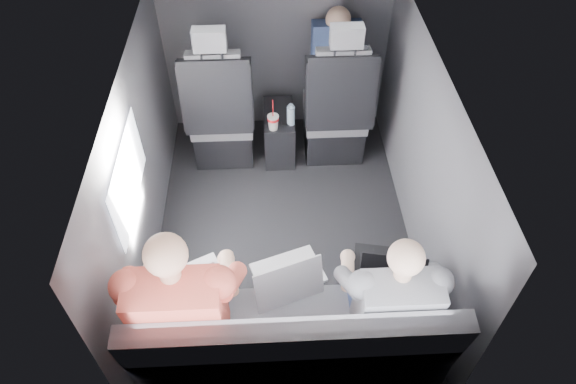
{
  "coord_description": "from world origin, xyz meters",
  "views": [
    {
      "loc": [
        -0.09,
        -2.38,
        2.93
      ],
      "look_at": [
        0.03,
        -0.05,
        0.47
      ],
      "focal_mm": 32.0,
      "sensor_mm": 36.0,
      "label": 1
    }
  ],
  "objects_px": {
    "rear_bench": "(292,346)",
    "laptop_silver": "(289,277)",
    "front_seat_right": "(336,115)",
    "passenger_front_right": "(335,59)",
    "laptop_black": "(387,267)",
    "water_bottle": "(291,115)",
    "center_console": "(279,133)",
    "laptop_white": "(193,282)",
    "soda_cup": "(273,122)",
    "front_seat_left": "(222,118)",
    "passenger_rear_left": "(186,302)",
    "passenger_rear_right": "(386,297)"
  },
  "relations": [
    {
      "from": "soda_cup",
      "to": "laptop_black",
      "type": "relative_size",
      "value": 0.72
    },
    {
      "from": "rear_bench",
      "to": "water_bottle",
      "type": "relative_size",
      "value": 8.86
    },
    {
      "from": "soda_cup",
      "to": "passenger_rear_left",
      "type": "xyz_separation_m",
      "value": [
        -0.49,
        -1.66,
        0.19
      ]
    },
    {
      "from": "center_console",
      "to": "laptop_white",
      "type": "height_order",
      "value": "laptop_white"
    },
    {
      "from": "laptop_white",
      "to": "passenger_front_right",
      "type": "height_order",
      "value": "passenger_front_right"
    },
    {
      "from": "laptop_silver",
      "to": "front_seat_left",
      "type": "bearing_deg",
      "value": 104.87
    },
    {
      "from": "passenger_rear_left",
      "to": "water_bottle",
      "type": "bearing_deg",
      "value": 70.04
    },
    {
      "from": "front_seat_left",
      "to": "soda_cup",
      "type": "bearing_deg",
      "value": -20.01
    },
    {
      "from": "rear_bench",
      "to": "water_bottle",
      "type": "height_order",
      "value": "rear_bench"
    },
    {
      "from": "soda_cup",
      "to": "laptop_silver",
      "type": "distance_m",
      "value": 1.53
    },
    {
      "from": "water_bottle",
      "to": "laptop_black",
      "type": "distance_m",
      "value": 1.61
    },
    {
      "from": "laptop_black",
      "to": "passenger_front_right",
      "type": "bearing_deg",
      "value": 92.31
    },
    {
      "from": "front_seat_left",
      "to": "laptop_black",
      "type": "xyz_separation_m",
      "value": [
        0.98,
        -1.63,
        0.23
      ]
    },
    {
      "from": "front_seat_left",
      "to": "passenger_rear_right",
      "type": "distance_m",
      "value": 2.05
    },
    {
      "from": "soda_cup",
      "to": "water_bottle",
      "type": "bearing_deg",
      "value": 21.9
    },
    {
      "from": "rear_bench",
      "to": "laptop_silver",
      "type": "xyz_separation_m",
      "value": [
        -0.01,
        0.24,
        0.33
      ]
    },
    {
      "from": "rear_bench",
      "to": "laptop_white",
      "type": "relative_size",
      "value": 3.96
    },
    {
      "from": "center_console",
      "to": "laptop_silver",
      "type": "distance_m",
      "value": 1.76
    },
    {
      "from": "front_seat_right",
      "to": "passenger_rear_right",
      "type": "bearing_deg",
      "value": -88.55
    },
    {
      "from": "front_seat_left",
      "to": "center_console",
      "type": "height_order",
      "value": "front_seat_left"
    },
    {
      "from": "center_console",
      "to": "soda_cup",
      "type": "relative_size",
      "value": 1.79
    },
    {
      "from": "water_bottle",
      "to": "laptop_black",
      "type": "height_order",
      "value": "laptop_black"
    },
    {
      "from": "laptop_white",
      "to": "passenger_front_right",
      "type": "xyz_separation_m",
      "value": [
        0.97,
        1.93,
        0.11
      ]
    },
    {
      "from": "front_seat_left",
      "to": "laptop_silver",
      "type": "relative_size",
      "value": 2.93
    },
    {
      "from": "rear_bench",
      "to": "front_seat_right",
      "type": "bearing_deg",
      "value": 76.69
    },
    {
      "from": "center_console",
      "to": "passenger_front_right",
      "type": "bearing_deg",
      "value": 25.69
    },
    {
      "from": "front_seat_left",
      "to": "center_console",
      "type": "distance_m",
      "value": 0.49
    },
    {
      "from": "front_seat_right",
      "to": "laptop_silver",
      "type": "bearing_deg",
      "value": -105.35
    },
    {
      "from": "front_seat_right",
      "to": "passenger_rear_right",
      "type": "relative_size",
      "value": 1.07
    },
    {
      "from": "rear_bench",
      "to": "laptop_black",
      "type": "relative_size",
      "value": 4.28
    },
    {
      "from": "center_console",
      "to": "passenger_front_right",
      "type": "distance_m",
      "value": 0.74
    },
    {
      "from": "center_console",
      "to": "laptop_silver",
      "type": "xyz_separation_m",
      "value": [
        -0.01,
        -1.71,
        0.44
      ]
    },
    {
      "from": "center_console",
      "to": "passenger_rear_right",
      "type": "distance_m",
      "value": 1.96
    },
    {
      "from": "passenger_rear_left",
      "to": "laptop_white",
      "type": "bearing_deg",
      "value": 80.56
    },
    {
      "from": "laptop_white",
      "to": "laptop_black",
      "type": "xyz_separation_m",
      "value": [
        1.04,
        0.05,
        0.0
      ]
    },
    {
      "from": "soda_cup",
      "to": "passenger_rear_left",
      "type": "bearing_deg",
      "value": -106.32
    },
    {
      "from": "laptop_black",
      "to": "laptop_silver",
      "type": "bearing_deg",
      "value": -175.93
    },
    {
      "from": "front_seat_left",
      "to": "passenger_rear_left",
      "type": "height_order",
      "value": "passenger_rear_left"
    },
    {
      "from": "front_seat_right",
      "to": "passenger_rear_left",
      "type": "distance_m",
      "value": 2.07
    },
    {
      "from": "front_seat_left",
      "to": "front_seat_right",
      "type": "bearing_deg",
      "value": 0.0
    },
    {
      "from": "water_bottle",
      "to": "passenger_rear_left",
      "type": "xyz_separation_m",
      "value": [
        -0.62,
        -1.72,
        0.17
      ]
    },
    {
      "from": "rear_bench",
      "to": "passenger_front_right",
      "type": "distance_m",
      "value": 2.25
    },
    {
      "from": "laptop_silver",
      "to": "water_bottle",
      "type": "bearing_deg",
      "value": 86.51
    },
    {
      "from": "laptop_silver",
      "to": "laptop_black",
      "type": "xyz_separation_m",
      "value": [
        0.54,
        0.04,
        -0.0
      ]
    },
    {
      "from": "water_bottle",
      "to": "center_console",
      "type": "bearing_deg",
      "value": 124.06
    },
    {
      "from": "soda_cup",
      "to": "passenger_rear_right",
      "type": "bearing_deg",
      "value": -71.85
    },
    {
      "from": "center_console",
      "to": "laptop_black",
      "type": "distance_m",
      "value": 1.8
    },
    {
      "from": "laptop_silver",
      "to": "soda_cup",
      "type": "bearing_deg",
      "value": 91.54
    },
    {
      "from": "front_seat_left",
      "to": "front_seat_right",
      "type": "distance_m",
      "value": 0.9
    },
    {
      "from": "front_seat_right",
      "to": "passenger_front_right",
      "type": "height_order",
      "value": "front_seat_right"
    }
  ]
}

